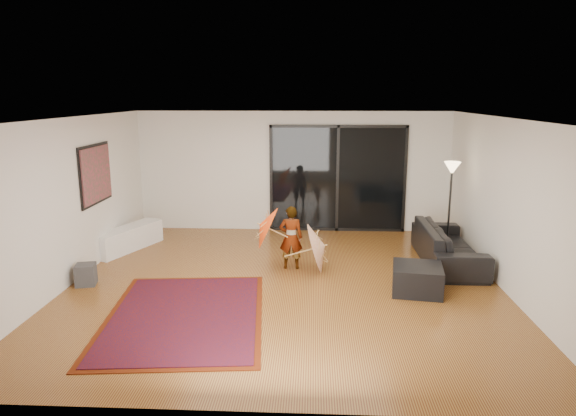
# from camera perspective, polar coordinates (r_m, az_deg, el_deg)

# --- Properties ---
(floor) EXTENTS (7.00, 7.00, 0.00)m
(floor) POSITION_cam_1_polar(r_m,az_deg,el_deg) (8.55, -0.38, -8.43)
(floor) COLOR olive
(floor) RESTS_ON ground
(ceiling) EXTENTS (7.00, 7.00, 0.00)m
(ceiling) POSITION_cam_1_polar(r_m,az_deg,el_deg) (7.99, -0.40, 9.96)
(ceiling) COLOR white
(ceiling) RESTS_ON wall_back
(wall_back) EXTENTS (7.00, 0.00, 7.00)m
(wall_back) POSITION_cam_1_polar(r_m,az_deg,el_deg) (11.61, 0.58, 4.06)
(wall_back) COLOR silver
(wall_back) RESTS_ON floor
(wall_front) EXTENTS (7.00, 0.00, 7.00)m
(wall_front) POSITION_cam_1_polar(r_m,az_deg,el_deg) (4.81, -2.75, -8.30)
(wall_front) COLOR silver
(wall_front) RESTS_ON floor
(wall_left) EXTENTS (0.00, 7.00, 7.00)m
(wall_left) POSITION_cam_1_polar(r_m,az_deg,el_deg) (9.06, -23.08, 0.64)
(wall_left) COLOR silver
(wall_left) RESTS_ON floor
(wall_right) EXTENTS (0.00, 7.00, 7.00)m
(wall_right) POSITION_cam_1_polar(r_m,az_deg,el_deg) (8.70, 23.28, 0.17)
(wall_right) COLOR silver
(wall_right) RESTS_ON floor
(sliding_door) EXTENTS (3.06, 0.07, 2.40)m
(sliding_door) POSITION_cam_1_polar(r_m,az_deg,el_deg) (11.60, 5.52, 3.25)
(sliding_door) COLOR black
(sliding_door) RESTS_ON wall_back
(painting) EXTENTS (0.04, 1.28, 1.08)m
(painting) POSITION_cam_1_polar(r_m,az_deg,el_deg) (9.89, -20.56, 3.54)
(painting) COLOR black
(painting) RESTS_ON wall_left
(media_console) EXTENTS (1.01, 1.69, 0.46)m
(media_console) POSITION_cam_1_polar(r_m,az_deg,el_deg) (10.80, -17.34, -3.24)
(media_console) COLOR white
(media_console) RESTS_ON floor
(speaker) EXTENTS (0.37, 0.37, 0.35)m
(speaker) POSITION_cam_1_polar(r_m,az_deg,el_deg) (9.08, -21.55, -6.90)
(speaker) COLOR #424244
(speaker) RESTS_ON floor
(persian_rug) EXTENTS (2.44, 3.22, 0.02)m
(persian_rug) POSITION_cam_1_polar(r_m,az_deg,el_deg) (7.53, -11.39, -11.61)
(persian_rug) COLOR #4E1906
(persian_rug) RESTS_ON floor
(sofa) EXTENTS (0.95, 2.38, 0.69)m
(sofa) POSITION_cam_1_polar(r_m,az_deg,el_deg) (9.92, 17.35, -3.93)
(sofa) COLOR black
(sofa) RESTS_ON floor
(ottoman) EXTENTS (0.86, 0.86, 0.43)m
(ottoman) POSITION_cam_1_polar(r_m,az_deg,el_deg) (8.40, 14.16, -7.65)
(ottoman) COLOR black
(ottoman) RESTS_ON floor
(floor_lamp) EXTENTS (0.31, 0.31, 1.80)m
(floor_lamp) POSITION_cam_1_polar(r_m,az_deg,el_deg) (10.33, 17.69, 2.82)
(floor_lamp) COLOR black
(floor_lamp) RESTS_ON floor
(child) EXTENTS (0.42, 0.28, 1.14)m
(child) POSITION_cam_1_polar(r_m,az_deg,el_deg) (9.12, 0.33, -3.30)
(child) COLOR #999999
(child) RESTS_ON floor
(parasol_orange) EXTENTS (0.49, 0.80, 0.85)m
(parasol_orange) POSITION_cam_1_polar(r_m,az_deg,el_deg) (9.07, -3.16, -2.34)
(parasol_orange) COLOR #FF470D
(parasol_orange) RESTS_ON child
(parasol_white) EXTENTS (0.53, 0.88, 0.91)m
(parasol_white) POSITION_cam_1_polar(r_m,az_deg,el_deg) (8.99, 4.12, -4.01)
(parasol_white) COLOR silver
(parasol_white) RESTS_ON floor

